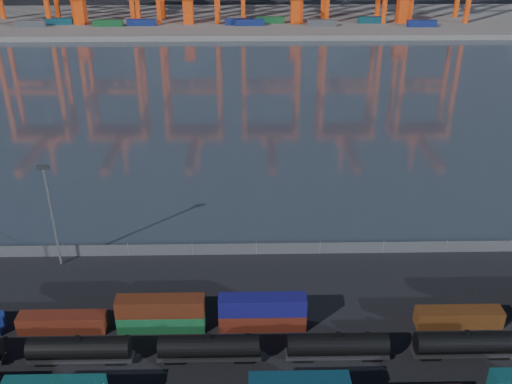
{
  "coord_description": "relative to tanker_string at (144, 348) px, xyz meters",
  "views": [
    {
      "loc": [
        -1.53,
        -46.92,
        50.21
      ],
      "look_at": [
        0.0,
        30.0,
        10.0
      ],
      "focal_mm": 40.0,
      "sensor_mm": 36.0,
      "label": 1
    }
  ],
  "objects": [
    {
      "name": "tanker_string",
      "position": [
        0.0,
        0.0,
        0.0
      ],
      "size": [
        90.05,
        2.7,
        3.86
      ],
      "color": "black",
      "rests_on": "ground"
    },
    {
      "name": "waterfront_fence",
      "position": [
        13.9,
        22.84,
        -0.93
      ],
      "size": [
        160.12,
        0.12,
        2.2
      ],
      "color": "#595B5E",
      "rests_on": "ground"
    },
    {
      "name": "yard_light_mast",
      "position": [
        -16.1,
        20.84,
        7.36
      ],
      "size": [
        1.6,
        0.4,
        16.6
      ],
      "color": "slate",
      "rests_on": "ground"
    },
    {
      "name": "harbor_water",
      "position": [
        13.9,
        99.84,
        -1.93
      ],
      "size": [
        700.0,
        700.0,
        0.0
      ],
      "primitive_type": "plane",
      "color": "#29313B",
      "rests_on": "ground"
    },
    {
      "name": "far_quay",
      "position": [
        13.9,
        204.84,
        -0.93
      ],
      "size": [
        700.0,
        70.0,
        2.0
      ],
      "primitive_type": "cube",
      "color": "#514F4C",
      "rests_on": "ground"
    },
    {
      "name": "quay_containers",
      "position": [
        2.91,
        190.3,
        1.37
      ],
      "size": [
        172.58,
        10.99,
        2.6
      ],
      "color": "navy",
      "rests_on": "far_quay"
    },
    {
      "name": "straddle_carriers",
      "position": [
        11.4,
        194.84,
        5.88
      ],
      "size": [
        140.0,
        7.0,
        11.1
      ],
      "color": "#EC4510",
      "rests_on": "far_quay"
    },
    {
      "name": "container_row_north",
      "position": [
        29.18,
        5.77,
        -0.02
      ],
      "size": [
        141.54,
        2.29,
        4.89
      ],
      "color": "#101254",
      "rests_on": "ground"
    }
  ]
}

